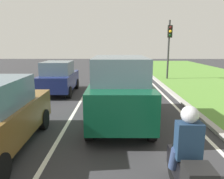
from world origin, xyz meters
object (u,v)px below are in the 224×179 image
object	(u,v)px
motorcycle	(186,176)
rider_person	(188,139)
traffic_light_near_right	(169,41)
car_suv_ahead	(120,90)
car_hatchback_far	(59,78)

from	to	relation	value
motorcycle	rider_person	world-z (taller)	rider_person
rider_person	traffic_light_near_right	distance (m)	14.29
car_suv_ahead	traffic_light_near_right	bearing A→B (deg)	68.03
car_suv_ahead	motorcycle	distance (m)	4.28
car_suv_ahead	rider_person	distance (m)	4.19
traffic_light_near_right	car_suv_ahead	bearing A→B (deg)	-112.26
motorcycle	traffic_light_near_right	bearing A→B (deg)	78.18
rider_person	car_hatchback_far	bearing A→B (deg)	116.07
car_hatchback_far	traffic_light_near_right	bearing A→B (deg)	34.18
car_suv_ahead	motorcycle	world-z (taller)	car_suv_ahead
car_hatchback_far	traffic_light_near_right	size ratio (longest dim) A/B	0.83
motorcycle	car_hatchback_far	bearing A→B (deg)	115.94
car_suv_ahead	traffic_light_near_right	distance (m)	10.72
car_hatchback_far	traffic_light_near_right	distance (m)	9.07
traffic_light_near_right	rider_person	bearing A→B (deg)	-102.28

